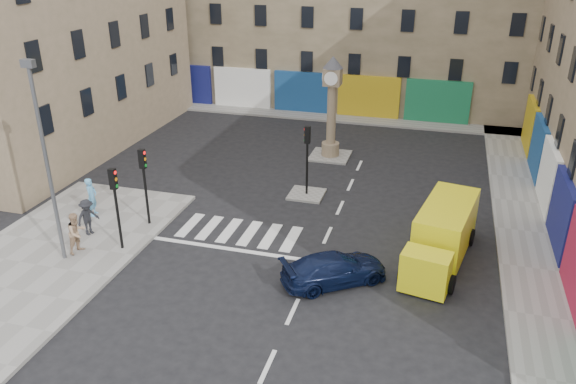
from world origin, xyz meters
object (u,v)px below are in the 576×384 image
at_px(traffic_light_island, 307,149).
at_px(pedestrian_tan, 77,233).
at_px(traffic_light_left_near, 115,196).
at_px(yellow_van, 442,235).
at_px(lamp_post, 45,154).
at_px(clock_pillar, 332,101).
at_px(navy_sedan, 334,269).
at_px(traffic_light_left_far, 144,175).
at_px(pedestrian_blue, 92,197).
at_px(pedestrian_dark, 88,217).

bearing_deg(traffic_light_island, pedestrian_tan, -132.60).
bearing_deg(traffic_light_left_near, yellow_van, 13.28).
distance_m(traffic_light_left_near, traffic_light_island, 10.03).
xyz_separation_m(lamp_post, clock_pillar, (8.20, 15.20, -1.24)).
xyz_separation_m(traffic_light_left_near, navy_sedan, (9.36, 0.11, -2.01)).
distance_m(traffic_light_left_far, yellow_van, 13.42).
distance_m(yellow_van, pedestrian_blue, 16.35).
height_order(lamp_post, pedestrian_tan, lamp_post).
relative_size(lamp_post, clock_pillar, 1.36).
bearing_deg(traffic_light_left_near, traffic_light_island, 51.07).
distance_m(lamp_post, pedestrian_blue, 5.47).
height_order(pedestrian_tan, pedestrian_dark, pedestrian_tan).
xyz_separation_m(traffic_light_left_far, clock_pillar, (6.30, 11.40, 0.93)).
distance_m(traffic_light_island, clock_pillar, 6.07).
bearing_deg(lamp_post, navy_sedan, 7.64).
bearing_deg(traffic_light_left_near, pedestrian_tan, -153.85).
xyz_separation_m(traffic_light_left_near, clock_pillar, (6.30, 13.80, 0.93)).
relative_size(clock_pillar, pedestrian_blue, 3.19).
distance_m(traffic_light_island, yellow_van, 8.55).
bearing_deg(pedestrian_tan, lamp_post, 167.29).
relative_size(traffic_light_left_far, navy_sedan, 0.87).
xyz_separation_m(traffic_light_island, lamp_post, (-8.20, -9.20, 2.20)).
bearing_deg(clock_pillar, navy_sedan, -77.40).
distance_m(yellow_van, pedestrian_tan, 15.41).
distance_m(pedestrian_tan, pedestrian_dark, 1.58).
bearing_deg(traffic_light_island, traffic_light_left_near, -128.93).
height_order(navy_sedan, pedestrian_dark, pedestrian_dark).
height_order(traffic_light_island, clock_pillar, clock_pillar).
relative_size(navy_sedan, pedestrian_dark, 2.47).
distance_m(traffic_light_left_near, lamp_post, 3.21).
xyz_separation_m(clock_pillar, pedestrian_dark, (-8.38, -13.08, -2.54)).
distance_m(traffic_light_left_far, lamp_post, 4.77).
height_order(traffic_light_left_far, navy_sedan, traffic_light_left_far).
height_order(traffic_light_island, pedestrian_blue, traffic_light_island).
distance_m(clock_pillar, pedestrian_blue, 14.87).
xyz_separation_m(traffic_light_left_far, lamp_post, (-1.90, -3.80, 2.17)).
bearing_deg(navy_sedan, lamp_post, 61.54).
relative_size(traffic_light_island, pedestrian_tan, 2.03).
bearing_deg(clock_pillar, pedestrian_tan, -118.43).
relative_size(traffic_light_island, yellow_van, 0.57).
distance_m(navy_sedan, pedestrian_dark, 11.46).
bearing_deg(traffic_light_left_near, pedestrian_dark, 160.98).
relative_size(clock_pillar, pedestrian_tan, 3.35).
bearing_deg(pedestrian_dark, lamp_post, -155.95).
bearing_deg(yellow_van, navy_sedan, -131.88).
relative_size(traffic_light_left_near, pedestrian_blue, 1.94).
xyz_separation_m(lamp_post, yellow_van, (15.21, 4.54, -3.66)).
height_order(traffic_light_island, navy_sedan, traffic_light_island).
xyz_separation_m(traffic_light_left_near, traffic_light_left_far, (0.00, 2.40, 0.00)).
bearing_deg(yellow_van, traffic_light_left_far, -166.17).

